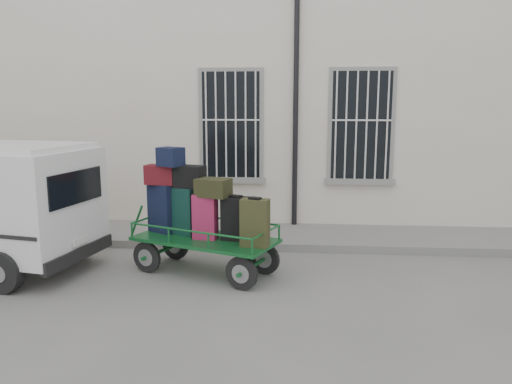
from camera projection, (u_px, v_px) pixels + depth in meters
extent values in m
plane|color=slate|center=(233.00, 276.00, 7.91)|extent=(80.00, 80.00, 0.00)
cube|color=beige|center=(259.00, 92.00, 12.79)|extent=(24.00, 5.00, 6.00)
cylinder|color=black|center=(296.00, 98.00, 10.21)|extent=(0.11, 0.11, 5.60)
cube|color=black|center=(231.00, 125.00, 10.48)|extent=(1.20, 0.08, 2.20)
cube|color=gray|center=(231.00, 180.00, 10.66)|extent=(1.45, 0.22, 0.12)
cube|color=black|center=(361.00, 126.00, 10.26)|extent=(1.20, 0.08, 2.20)
cube|color=gray|center=(359.00, 181.00, 10.45)|extent=(1.45, 0.22, 0.12)
cube|color=gray|center=(247.00, 235.00, 10.06)|extent=(24.00, 1.70, 0.15)
cylinder|color=black|center=(147.00, 257.00, 8.04)|extent=(0.50, 0.25, 0.51)
cylinder|color=gray|center=(147.00, 257.00, 8.04)|extent=(0.29, 0.19, 0.28)
cylinder|color=black|center=(175.00, 245.00, 8.73)|extent=(0.50, 0.25, 0.51)
cylinder|color=gray|center=(175.00, 245.00, 8.73)|extent=(0.29, 0.19, 0.28)
cylinder|color=black|center=(242.00, 273.00, 7.28)|extent=(0.50, 0.25, 0.51)
cylinder|color=gray|center=(242.00, 273.00, 7.28)|extent=(0.29, 0.19, 0.28)
cylinder|color=black|center=(265.00, 259.00, 7.96)|extent=(0.50, 0.25, 0.51)
cylinder|color=gray|center=(265.00, 259.00, 7.96)|extent=(0.29, 0.19, 0.28)
cube|color=#16602A|center=(205.00, 239.00, 7.95)|extent=(2.47, 1.79, 0.05)
cylinder|color=#16602A|center=(137.00, 221.00, 8.53)|extent=(0.29, 0.15, 0.57)
cube|color=#101D32|center=(163.00, 208.00, 8.25)|extent=(0.54, 0.47, 0.81)
cube|color=black|center=(162.00, 183.00, 8.18)|extent=(0.23, 0.19, 0.03)
cube|color=#0C2B2B|center=(184.00, 211.00, 8.12)|extent=(0.53, 0.44, 0.77)
cube|color=black|center=(183.00, 187.00, 8.05)|extent=(0.22, 0.18, 0.03)
cube|color=maroon|center=(205.00, 217.00, 7.84)|extent=(0.40, 0.28, 0.71)
cube|color=black|center=(205.00, 193.00, 7.78)|extent=(0.18, 0.16, 0.03)
cube|color=black|center=(236.00, 219.00, 7.79)|extent=(0.47, 0.34, 0.68)
cube|color=black|center=(236.00, 196.00, 7.73)|extent=(0.21, 0.19, 0.03)
cube|color=#33341A|center=(255.00, 223.00, 7.42)|extent=(0.45, 0.31, 0.72)
cube|color=black|center=(255.00, 198.00, 7.35)|extent=(0.20, 0.17, 0.03)
cube|color=#511210|center=(161.00, 175.00, 8.14)|extent=(0.53, 0.35, 0.32)
cube|color=black|center=(190.00, 177.00, 8.01)|extent=(0.53, 0.41, 0.36)
cube|color=black|center=(213.00, 188.00, 7.76)|extent=(0.59, 0.50, 0.28)
cube|color=#101D32|center=(171.00, 157.00, 7.95)|extent=(0.47, 0.44, 0.30)
cube|color=black|center=(76.00, 187.00, 7.58)|extent=(0.28, 1.26, 0.50)
cube|color=black|center=(80.00, 254.00, 7.77)|extent=(0.41, 1.67, 0.20)
cube|color=white|center=(81.00, 241.00, 7.72)|extent=(0.10, 0.38, 0.11)
cylinder|color=black|center=(4.00, 272.00, 7.17)|extent=(0.65, 0.32, 0.62)
cylinder|color=black|center=(75.00, 241.00, 8.76)|extent=(0.65, 0.32, 0.62)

